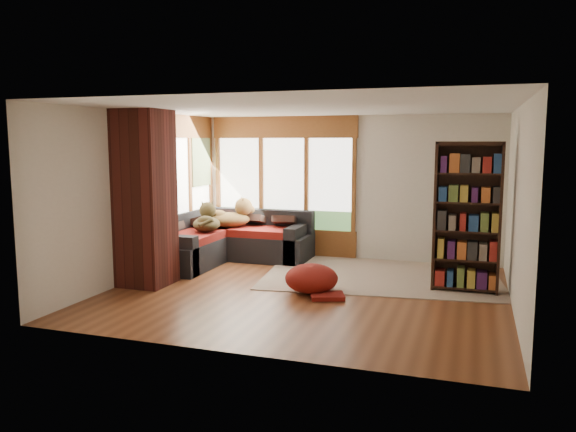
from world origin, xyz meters
The scene contains 17 objects.
floor centered at (0.00, 0.00, 0.00)m, with size 5.50×5.50×0.00m, color brown.
ceiling centered at (0.00, 0.00, 2.60)m, with size 5.50×5.50×0.00m, color white.
wall_back centered at (0.00, 2.50, 1.30)m, with size 5.50×0.04×2.60m, color silver.
wall_front centered at (0.00, -2.50, 1.30)m, with size 5.50×0.04×2.60m, color silver.
wall_left centered at (-2.75, 0.00, 1.30)m, with size 0.04×5.00×2.60m, color silver.
wall_right centered at (2.75, 0.00, 1.30)m, with size 0.04×5.00×2.60m, color silver.
windows_back centered at (-1.20, 2.47, 1.35)m, with size 2.82×0.10×1.90m.
windows_left centered at (-2.72, 1.20, 1.35)m, with size 0.10×2.62×1.90m.
roller_blind centered at (-2.69, 2.03, 1.75)m, with size 0.03×0.72×0.90m, color #6F8454.
brick_chimney centered at (-2.40, -0.35, 1.30)m, with size 0.70×0.70×2.60m, color #471914.
sectional_sofa centered at (-1.95, 1.70, 0.30)m, with size 2.20×2.20×0.80m.
area_rug centered at (0.84, 1.42, 0.01)m, with size 3.65×2.79×0.01m, color beige.
bookshelf centered at (2.14, 0.74, 1.07)m, with size 0.92×0.31×2.14m.
pouf centered at (0.08, -0.02, 0.22)m, with size 0.76×0.76×0.41m, color maroon.
dog_tan centered at (-1.96, 1.77, 0.77)m, with size 0.96×0.87×0.47m.
dog_brindle centered at (-2.20, 1.25, 0.75)m, with size 0.71×0.86×0.42m.
throw_pillows centered at (-1.92, 1.85, 0.76)m, with size 1.98×1.68×0.45m.
Camera 1 is at (2.22, -7.51, 2.14)m, focal length 35.00 mm.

